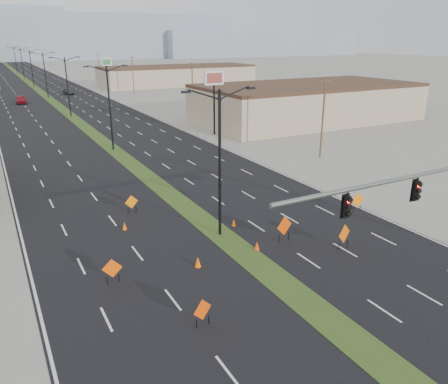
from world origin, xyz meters
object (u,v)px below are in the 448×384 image
streetlight_1 (110,106)px  streetlight_2 (67,85)px  cone_1 (257,246)px  construction_sign_1 (112,269)px  construction_sign_2 (132,203)px  construction_sign_4 (344,235)px  cone_0 (198,262)px  construction_sign_0 (203,311)px  streetlight_5 (22,62)px  car_left (21,100)px  streetlight_0 (220,160)px  construction_sign_3 (284,227)px  cone_2 (234,222)px  pole_sign_east_far (107,65)px  car_mid (68,91)px  cone_3 (125,226)px  pole_sign_east_near (214,83)px  streetlight_3 (45,74)px  signal_mast (437,193)px  construction_sign_5 (358,201)px  streetlight_6 (15,59)px  streetlight_4 (31,67)px

streetlight_1 → streetlight_2: 28.00m
streetlight_1 → cone_1: bearing=-88.2°
construction_sign_1 → construction_sign_2: (4.10, 9.69, -0.02)m
construction_sign_4 → cone_0: construction_sign_4 is taller
construction_sign_0 → cone_1: size_ratio=2.43×
streetlight_5 → car_left: (-6.22, -62.61, -4.60)m
streetlight_0 → construction_sign_0: streetlight_0 is taller
streetlight_0 → construction_sign_3: bearing=-42.5°
streetlight_5 → cone_0: (-3.33, -143.42, -5.08)m
streetlight_0 → streetlight_1: same height
streetlight_0 → cone_2: streetlight_0 is taller
streetlight_5 → construction_sign_1: size_ratio=6.70×
construction_sign_4 → pole_sign_east_far: (8.32, 91.29, 5.87)m
construction_sign_1 → cone_1: 9.29m
car_mid → cone_3: (-11.01, -85.02, -0.42)m
construction_sign_1 → pole_sign_east_near: pole_sign_east_near is taller
streetlight_0 → cone_0: streetlight_0 is taller
streetlight_3 → cone_3: streetlight_3 is taller
pole_sign_east_far → streetlight_0: bearing=-120.8°
streetlight_5 → cone_1: size_ratio=16.55×
car_left → construction_sign_4: construction_sign_4 is taller
streetlight_1 → cone_0: (-3.33, -31.42, -5.08)m
signal_mast → cone_3: signal_mast is taller
streetlight_2 → pole_sign_east_near: bearing=-59.5°
construction_sign_3 → cone_0: 6.67m
cone_3 → cone_2: bearing=-23.6°
signal_mast → construction_sign_5: signal_mast is taller
car_left → pole_sign_east_far: (20.60, 8.15, 6.06)m
signal_mast → streetlight_0: (-8.56, 10.00, 0.63)m
streetlight_6 → pole_sign_east_far: 83.72m
construction_sign_5 → cone_2: bearing=177.5°
pole_sign_east_near → pole_sign_east_far: bearing=90.5°
pole_sign_east_far → cone_1: bearing=-119.9°
construction_sign_0 → pole_sign_east_near: pole_sign_east_near is taller
cone_3 → construction_sign_2: bearing=63.3°
streetlight_4 → cone_2: (1.60, -111.15, -5.15)m
signal_mast → construction_sign_4: 6.22m
streetlight_2 → streetlight_6: size_ratio=1.00×
construction_sign_4 → cone_3: bearing=123.4°
streetlight_0 → streetlight_4: 112.00m
car_mid → streetlight_2: bearing=-107.0°
cone_2 → pole_sign_east_far: pole_sign_east_far is taller
signal_mast → streetlight_2: size_ratio=1.63×
streetlight_2 → car_left: 22.75m
construction_sign_3 → cone_2: (-1.70, 3.87, -0.82)m
pole_sign_east_far → streetlight_5: bearing=83.5°
streetlight_3 → streetlight_5: 56.00m
streetlight_3 → construction_sign_5: bearing=-82.3°
streetlight_6 → construction_sign_1: bearing=-92.8°
car_left → pole_sign_east_far: size_ratio=0.56×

